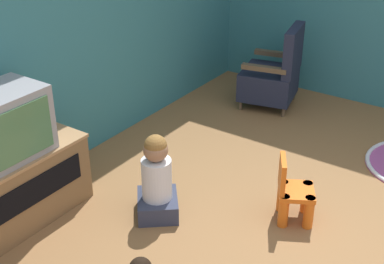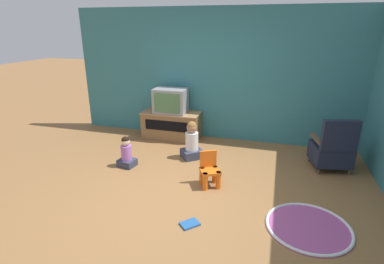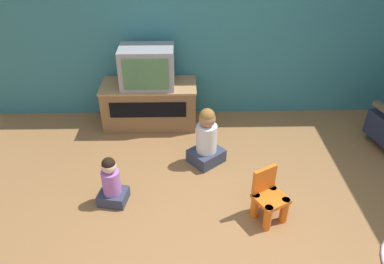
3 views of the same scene
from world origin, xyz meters
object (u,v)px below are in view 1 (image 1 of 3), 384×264
(tv_cabinet, at_px, (8,188))
(black_armchair, at_px, (274,76))
(yellow_kid_chair, at_px, (293,195))
(child_watching_left, at_px, (157,181))

(tv_cabinet, distance_m, black_armchair, 3.00)
(tv_cabinet, relative_size, yellow_kid_chair, 2.31)
(black_armchair, distance_m, child_watching_left, 2.27)
(tv_cabinet, xyz_separation_m, child_watching_left, (0.67, -0.83, 0.00))
(yellow_kid_chair, xyz_separation_m, child_watching_left, (-0.52, 0.85, 0.08))
(black_armchair, bearing_deg, yellow_kid_chair, 18.29)
(tv_cabinet, bearing_deg, yellow_kid_chair, -54.82)
(tv_cabinet, bearing_deg, black_armchair, -12.36)
(black_armchair, xyz_separation_m, yellow_kid_chair, (-1.74, -1.04, -0.13))
(tv_cabinet, bearing_deg, child_watching_left, -51.07)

